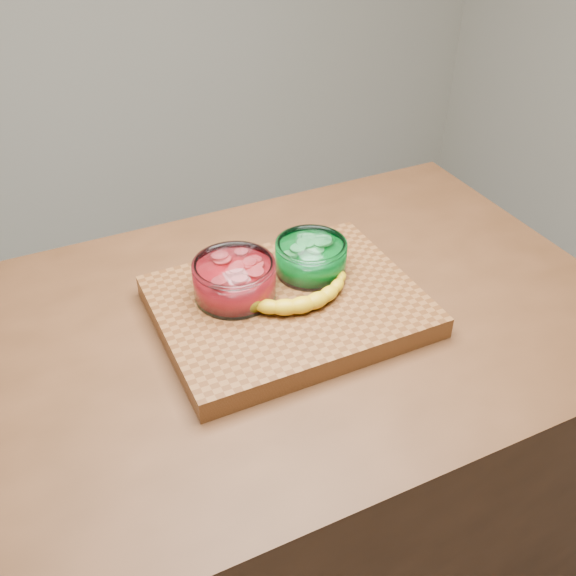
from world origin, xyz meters
name	(u,v)px	position (x,y,z in m)	size (l,w,h in m)	color
counter	(288,473)	(0.00, 0.00, 0.45)	(1.20, 0.80, 0.90)	#4E2D17
cutting_board	(288,306)	(0.00, 0.00, 0.92)	(0.45, 0.35, 0.04)	brown
bowl_red	(235,280)	(-0.08, 0.05, 0.97)	(0.14, 0.14, 0.07)	white
bowl_green	(311,257)	(0.07, 0.05, 0.97)	(0.13, 0.13, 0.06)	white
banana	(296,294)	(0.01, -0.02, 0.96)	(0.24, 0.12, 0.03)	gold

